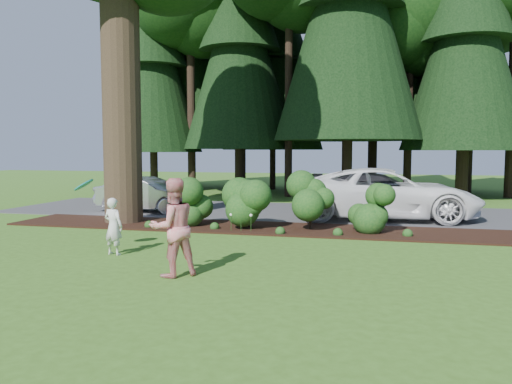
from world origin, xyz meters
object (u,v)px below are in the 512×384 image
(child, at_px, (113,226))
(adult, at_px, (173,227))
(car_white_suv, at_px, (385,194))
(car_silver_wagon, at_px, (148,194))
(frisbee, at_px, (84,185))
(car_dark_suv, at_px, (378,193))

(child, bearing_deg, adult, 155.72)
(car_white_suv, bearing_deg, adult, 151.24)
(car_silver_wagon, distance_m, frisbee, 7.71)
(car_silver_wagon, height_order, car_dark_suv, car_dark_suv)
(car_white_suv, bearing_deg, car_silver_wagon, 85.98)
(car_silver_wagon, relative_size, car_dark_suv, 0.79)
(child, relative_size, adult, 0.70)
(car_silver_wagon, relative_size, child, 3.06)
(car_dark_suv, height_order, child, car_dark_suv)
(child, height_order, adult, adult)
(adult, bearing_deg, child, -78.66)
(car_silver_wagon, height_order, car_white_suv, car_white_suv)
(child, distance_m, frisbee, 1.19)
(car_white_suv, bearing_deg, child, 136.03)
(car_silver_wagon, distance_m, car_white_suv, 8.88)
(car_white_suv, height_order, child, car_white_suv)
(frisbee, bearing_deg, adult, -27.36)
(car_silver_wagon, xyz_separation_m, child, (2.77, -7.37, -0.04))
(car_dark_suv, bearing_deg, child, 147.64)
(car_dark_suv, xyz_separation_m, child, (-5.84, -9.46, -0.11))
(car_white_suv, relative_size, car_dark_suv, 1.24)
(car_white_suv, bearing_deg, car_dark_suv, 2.69)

